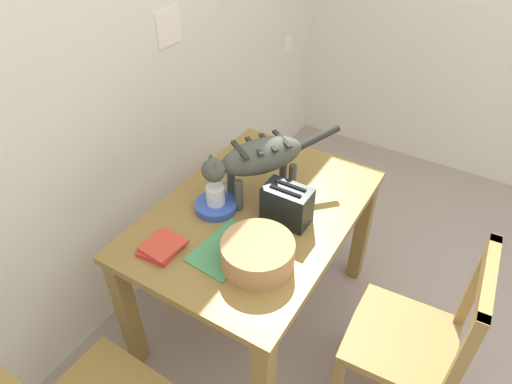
{
  "coord_description": "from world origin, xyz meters",
  "views": [
    {
      "loc": [
        -1.23,
        0.27,
        2.04
      ],
      "look_at": [
        0.07,
        1.05,
        0.83
      ],
      "focal_mm": 31.69,
      "sensor_mm": 36.0,
      "label": 1
    }
  ],
  "objects_px": {
    "toaster": "(287,205)",
    "wooden_chair_far": "(413,340)",
    "coffee_mug": "(216,194)",
    "book_stack": "(162,247)",
    "magazine": "(226,249)",
    "saucer_bowl": "(216,206)",
    "cat": "(258,159)",
    "wicker_basket": "(258,253)",
    "dining_table": "(256,225)"
  },
  "relations": [
    {
      "from": "saucer_bowl",
      "to": "magazine",
      "type": "distance_m",
      "value": 0.26
    },
    {
      "from": "cat",
      "to": "toaster",
      "type": "bearing_deg",
      "value": -169.43
    },
    {
      "from": "dining_table",
      "to": "saucer_bowl",
      "type": "height_order",
      "value": "saucer_bowl"
    },
    {
      "from": "magazine",
      "to": "toaster",
      "type": "xyz_separation_m",
      "value": [
        0.28,
        -0.12,
        0.08
      ]
    },
    {
      "from": "cat",
      "to": "wooden_chair_far",
      "type": "distance_m",
      "value": 0.98
    },
    {
      "from": "wicker_basket",
      "to": "toaster",
      "type": "xyz_separation_m",
      "value": [
        0.28,
        0.02,
        0.03
      ]
    },
    {
      "from": "book_stack",
      "to": "toaster",
      "type": "xyz_separation_m",
      "value": [
        0.42,
        -0.34,
        0.07
      ]
    },
    {
      "from": "coffee_mug",
      "to": "wooden_chair_far",
      "type": "relative_size",
      "value": 0.13
    },
    {
      "from": "dining_table",
      "to": "coffee_mug",
      "type": "height_order",
      "value": "coffee_mug"
    },
    {
      "from": "coffee_mug",
      "to": "book_stack",
      "type": "distance_m",
      "value": 0.33
    },
    {
      "from": "cat",
      "to": "coffee_mug",
      "type": "height_order",
      "value": "cat"
    },
    {
      "from": "book_stack",
      "to": "wicker_basket",
      "type": "distance_m",
      "value": 0.39
    },
    {
      "from": "cat",
      "to": "magazine",
      "type": "bearing_deg",
      "value": 133.25
    },
    {
      "from": "dining_table",
      "to": "cat",
      "type": "distance_m",
      "value": 0.32
    },
    {
      "from": "wicker_basket",
      "to": "wooden_chair_far",
      "type": "bearing_deg",
      "value": -72.62
    },
    {
      "from": "book_stack",
      "to": "wooden_chair_far",
      "type": "relative_size",
      "value": 0.18
    },
    {
      "from": "toaster",
      "to": "saucer_bowl",
      "type": "bearing_deg",
      "value": 107.9
    },
    {
      "from": "cat",
      "to": "magazine",
      "type": "height_order",
      "value": "cat"
    },
    {
      "from": "cat",
      "to": "wooden_chair_far",
      "type": "height_order",
      "value": "cat"
    },
    {
      "from": "toaster",
      "to": "wooden_chair_far",
      "type": "xyz_separation_m",
      "value": [
        -0.09,
        -0.64,
        -0.37
      ]
    },
    {
      "from": "magazine",
      "to": "wicker_basket",
      "type": "xyz_separation_m",
      "value": [
        -0.0,
        -0.15,
        0.05
      ]
    },
    {
      "from": "dining_table",
      "to": "saucer_bowl",
      "type": "distance_m",
      "value": 0.21
    },
    {
      "from": "magazine",
      "to": "book_stack",
      "type": "bearing_deg",
      "value": 126.58
    },
    {
      "from": "cat",
      "to": "coffee_mug",
      "type": "bearing_deg",
      "value": 89.42
    },
    {
      "from": "saucer_bowl",
      "to": "magazine",
      "type": "relative_size",
      "value": 0.63
    },
    {
      "from": "toaster",
      "to": "dining_table",
      "type": "bearing_deg",
      "value": 94.04
    },
    {
      "from": "cat",
      "to": "toaster",
      "type": "distance_m",
      "value": 0.24
    },
    {
      "from": "book_stack",
      "to": "toaster",
      "type": "relative_size",
      "value": 0.85
    },
    {
      "from": "cat",
      "to": "coffee_mug",
      "type": "distance_m",
      "value": 0.24
    },
    {
      "from": "magazine",
      "to": "wicker_basket",
      "type": "relative_size",
      "value": 1.05
    },
    {
      "from": "wooden_chair_far",
      "to": "dining_table",
      "type": "bearing_deg",
      "value": 80.9
    },
    {
      "from": "wicker_basket",
      "to": "toaster",
      "type": "bearing_deg",
      "value": 5.05
    },
    {
      "from": "coffee_mug",
      "to": "wicker_basket",
      "type": "xyz_separation_m",
      "value": [
        -0.19,
        -0.32,
        -0.02
      ]
    },
    {
      "from": "saucer_bowl",
      "to": "wooden_chair_far",
      "type": "height_order",
      "value": "wooden_chair_far"
    },
    {
      "from": "coffee_mug",
      "to": "wooden_chair_far",
      "type": "height_order",
      "value": "wooden_chair_far"
    },
    {
      "from": "saucer_bowl",
      "to": "wooden_chair_far",
      "type": "bearing_deg",
      "value": -89.51
    },
    {
      "from": "cat",
      "to": "book_stack",
      "type": "distance_m",
      "value": 0.55
    },
    {
      "from": "saucer_bowl",
      "to": "dining_table",
      "type": "bearing_deg",
      "value": -60.61
    },
    {
      "from": "cat",
      "to": "dining_table",
      "type": "bearing_deg",
      "value": 147.96
    },
    {
      "from": "coffee_mug",
      "to": "magazine",
      "type": "xyz_separation_m",
      "value": [
        -0.19,
        -0.18,
        -0.08
      ]
    },
    {
      "from": "cat",
      "to": "toaster",
      "type": "relative_size",
      "value": 2.89
    },
    {
      "from": "book_stack",
      "to": "toaster",
      "type": "distance_m",
      "value": 0.54
    },
    {
      "from": "wicker_basket",
      "to": "wooden_chair_far",
      "type": "xyz_separation_m",
      "value": [
        0.19,
        -0.61,
        -0.34
      ]
    },
    {
      "from": "dining_table",
      "to": "wooden_chair_far",
      "type": "bearing_deg",
      "value": -95.72
    },
    {
      "from": "book_stack",
      "to": "cat",
      "type": "bearing_deg",
      "value": -17.43
    },
    {
      "from": "coffee_mug",
      "to": "wicker_basket",
      "type": "distance_m",
      "value": 0.38
    },
    {
      "from": "wicker_basket",
      "to": "toaster",
      "type": "height_order",
      "value": "toaster"
    },
    {
      "from": "toaster",
      "to": "wooden_chair_far",
      "type": "bearing_deg",
      "value": -97.93
    },
    {
      "from": "book_stack",
      "to": "wicker_basket",
      "type": "relative_size",
      "value": 0.6
    },
    {
      "from": "magazine",
      "to": "book_stack",
      "type": "distance_m",
      "value": 0.26
    }
  ]
}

